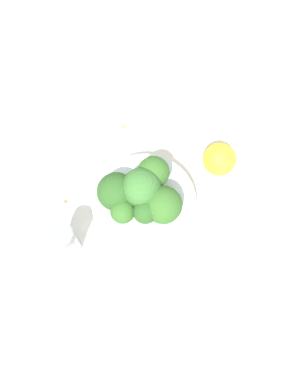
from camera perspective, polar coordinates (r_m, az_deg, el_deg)
name	(u,v)px	position (r m, az deg, el deg)	size (l,w,h in m)	color
ground_plane	(144,208)	(0.62, 0.00, -2.50)	(3.00, 3.00, 0.00)	silver
bowl	(144,205)	(0.60, 0.00, -1.92)	(0.16, 0.16, 0.04)	silver
broccoli_floret_0	(140,189)	(0.55, -0.62, 0.43)	(0.06, 0.06, 0.07)	#7A9E5B
broccoli_floret_1	(122,211)	(0.55, -3.36, -2.96)	(0.04, 0.04, 0.05)	#7A9E5B
broccoli_floret_2	(116,192)	(0.56, -4.24, 0.04)	(0.06, 0.06, 0.06)	#84AD66
broccoli_floret_3	(153,173)	(0.56, 1.45, 2.97)	(0.05, 0.05, 0.06)	#7A9E5B
broccoli_floret_4	(163,205)	(0.55, 2.91, -1.97)	(0.06, 0.06, 0.06)	#8EB770
broccoli_floret_5	(145,212)	(0.55, 0.21, -3.07)	(0.04, 0.04, 0.05)	#8EB770
pepper_shaker	(66,241)	(0.57, -11.77, -7.39)	(0.03, 0.03, 0.08)	#B2B7BC
lemon_wedge	(219,159)	(0.64, 11.41, 4.92)	(0.06, 0.06, 0.06)	yellow
almond_crumb_0	(123,126)	(0.68, -3.19, 10.02)	(0.01, 0.01, 0.01)	tan
almond_crumb_1	(72,239)	(0.61, -10.97, -7.01)	(0.01, 0.00, 0.01)	olive
almond_crumb_2	(65,201)	(0.63, -11.92, -1.42)	(0.01, 0.00, 0.01)	olive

